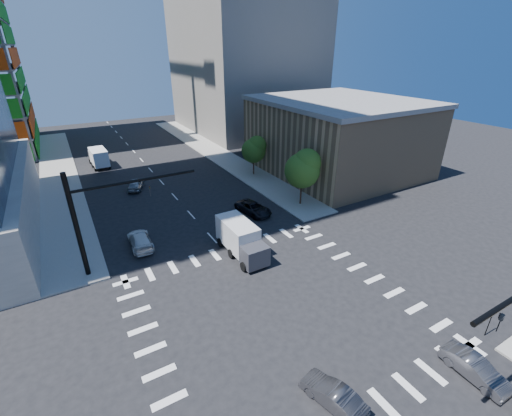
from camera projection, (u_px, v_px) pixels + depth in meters
ground at (277, 310)px, 25.10m from camera, size 160.00×160.00×0.00m
road_markings at (277, 310)px, 25.10m from camera, size 20.00×20.00×0.01m
sidewalk_ne at (214, 152)px, 61.98m from camera, size 5.00×60.00×0.15m
sidewalk_nw at (59, 176)px, 50.70m from camera, size 5.00×60.00×0.15m
commercial_building at (337, 136)px, 51.30m from camera, size 20.50×22.50×10.60m
bg_building_ne at (244, 63)px, 74.26m from camera, size 24.00×30.00×28.00m
signal_mast_nw at (95, 213)px, 27.21m from camera, size 10.20×0.40×9.00m
tree_south at (304, 168)px, 39.65m from camera, size 4.16×4.16×6.82m
tree_north at (255, 149)px, 49.47m from camera, size 3.54×3.52×5.78m
no_parking_sign at (491, 320)px, 22.30m from camera, size 0.30×0.06×2.20m
car_nb_right at (475, 368)px, 19.80m from camera, size 1.40×3.83×1.25m
car_nb_far at (253, 208)px, 39.22m from camera, size 3.13×5.13×1.33m
car_sb_near at (140, 240)px, 32.76m from camera, size 2.15×4.86×1.39m
car_sb_mid at (136, 184)px, 45.96m from camera, size 3.17×4.53×1.43m
car_sb_cross at (333, 395)px, 18.29m from camera, size 2.19×3.94×1.23m
box_truck_near at (242, 243)px, 31.05m from camera, size 2.54×5.82×3.04m
box_truck_far at (98, 158)px, 54.54m from camera, size 2.64×5.69×2.93m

